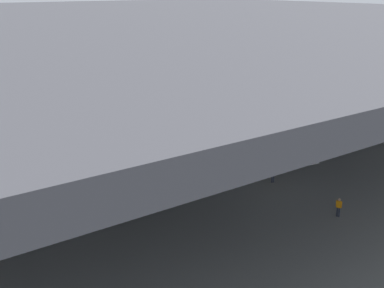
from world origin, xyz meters
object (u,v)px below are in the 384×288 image
Objects in this scene: crew_worker_near_nose at (339,206)px; crew_worker_by_stairs at (273,174)px; airplane_main at (157,129)px; boarding_stairs at (240,170)px; baggage_tug at (132,132)px.

crew_worker_by_stairs is at bearing 84.94° from crew_worker_near_nose.
boarding_stairs is (4.03, -9.87, -2.80)m from airplane_main.
crew_worker_near_nose reaches higher than crew_worker_by_stairs.
baggage_tug is at bearing 96.98° from boarding_stairs.
airplane_main is at bearing 112.19° from boarding_stairs.
crew_worker_by_stairs reaches higher than baggage_tug.
airplane_main is 16.01× the size of baggage_tug.
airplane_main is 21.49× the size of crew_worker_near_nose.
baggage_tug is at bearing 79.64° from airplane_main.
airplane_main is 9.86m from baggage_tug.
crew_worker_near_nose reaches higher than baggage_tug.
crew_worker_near_nose is at bearing -77.42° from airplane_main.
crew_worker_by_stairs is at bearing -79.92° from baggage_tug.
airplane_main is 14.53m from crew_worker_by_stairs.
airplane_main reaches higher than crew_worker_by_stairs.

